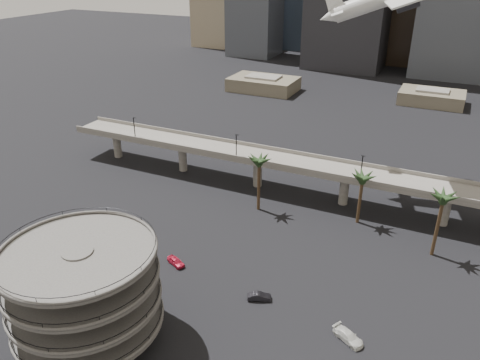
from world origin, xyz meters
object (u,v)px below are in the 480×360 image
at_px(car_c, 348,336).
at_px(overpass, 300,167).
at_px(parking_ramp, 84,288).
at_px(car_b, 259,296).
at_px(car_a, 176,261).

bearing_deg(car_c, overpass, 56.53).
bearing_deg(parking_ramp, car_b, 44.48).
distance_m(parking_ramp, car_a, 23.52).
xyz_separation_m(overpass, car_a, (-11.70, -37.35, -6.63)).
bearing_deg(overpass, car_b, -80.65).
bearing_deg(parking_ramp, overpass, 77.57).
distance_m(parking_ramp, overpass, 60.46).
xyz_separation_m(parking_ramp, car_b, (19.56, 19.20, -9.16)).
bearing_deg(overpass, car_c, -62.10).
relative_size(car_a, car_b, 1.02).
bearing_deg(car_a, car_c, -75.19).
height_order(parking_ramp, car_a, parking_ramp).
distance_m(car_a, car_b, 18.42).
relative_size(overpass, car_c, 25.10).
height_order(parking_ramp, overpass, parking_ramp).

